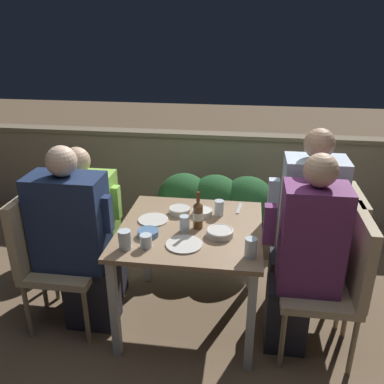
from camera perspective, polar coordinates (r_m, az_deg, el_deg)
ground_plane at (r=3.05m, az=-0.19°, el=-17.17°), size 16.00×16.00×0.00m
parapet_wall at (r=4.38m, az=3.11°, el=2.66°), size 9.00×0.18×0.89m
dining_table at (r=2.69m, az=-0.20°, el=-6.75°), size 0.92×0.91×0.73m
planter_hedge at (r=3.70m, az=3.26°, el=-2.31°), size 1.05×0.47×0.70m
chair_left_near at (r=2.89m, az=-19.61°, el=-7.53°), size 0.47×0.47×0.96m
person_navy_jumper at (r=2.77m, az=-15.90°, el=-6.66°), size 0.52×0.26×1.28m
chair_left_far at (r=3.15m, az=-17.90°, el=-4.67°), size 0.47×0.47×0.96m
person_green_blouse at (r=3.06m, az=-14.30°, el=-4.67°), size 0.52×0.26×1.18m
chair_right_near at (r=2.63m, az=19.83°, el=-10.81°), size 0.47×0.47×0.96m
person_purple_stripe at (r=2.54m, az=15.46°, el=-8.83°), size 0.47×0.26×1.31m
chair_right_far at (r=2.92m, az=19.30°, el=-7.23°), size 0.47×0.47×0.96m
person_blue_shirt at (r=2.82m, az=15.48°, el=-4.87°), size 0.48×0.26×1.37m
beer_bottle at (r=2.59m, az=0.83°, el=-3.21°), size 0.06×0.06×0.25m
plate_0 at (r=2.74m, az=-5.45°, el=-3.90°), size 0.20×0.20×0.01m
plate_1 at (r=2.44m, az=-1.12°, el=-7.35°), size 0.22×0.22×0.01m
bowl_0 at (r=2.80m, az=1.43°, el=-2.79°), size 0.14×0.14×0.04m
bowl_1 at (r=2.82m, az=-1.76°, el=-2.55°), size 0.15×0.15×0.04m
bowl_2 at (r=2.55m, az=-6.20°, el=-5.67°), size 0.13×0.13×0.04m
bowl_3 at (r=2.54m, az=3.93°, el=-5.67°), size 0.17×0.17×0.05m
glass_cup_0 at (r=2.57m, az=-1.05°, el=-4.46°), size 0.06×0.06×0.11m
glass_cup_1 at (r=2.42m, az=-6.48°, el=-6.84°), size 0.07×0.07×0.08m
glass_cup_2 at (r=2.42m, az=-9.41°, el=-6.62°), size 0.08×0.08×0.12m
glass_cup_3 at (r=2.32m, az=8.25°, el=-7.77°), size 0.07×0.07×0.12m
glass_cup_4 at (r=2.79m, az=3.82°, el=-2.23°), size 0.07×0.07×0.11m
fork_0 at (r=2.91m, az=6.64°, el=-2.31°), size 0.04×0.17×0.01m
potted_plant at (r=3.82m, az=-16.97°, el=-1.67°), size 0.39×0.39×0.72m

